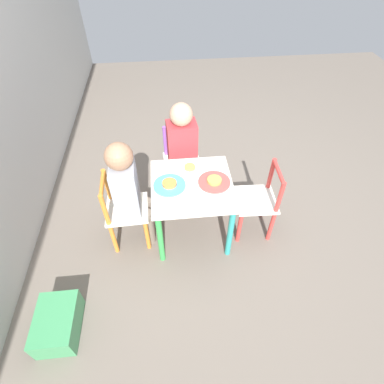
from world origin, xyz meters
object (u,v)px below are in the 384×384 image
chair_purple (182,162)px  plate_front (214,182)px  chair_orange (124,212)px  plate_back (170,185)px  kids_table (192,193)px  plate_right (190,168)px  storage_bin (58,324)px  child_right (182,147)px  child_back (129,188)px  chair_red (258,202)px

chair_purple → plate_front: 0.51m
chair_purple → plate_front: size_ratio=2.73×
chair_orange → plate_back: bearing=-89.1°
chair_purple → plate_front: chair_purple is taller
kids_table → plate_right: bearing=0.0°
chair_purple → plate_back: (-0.43, 0.10, 0.20)m
kids_table → storage_bin: kids_table is taller
chair_orange → plate_back: 0.36m
child_right → plate_front: (-0.37, -0.16, 0.00)m
child_back → plate_right: 0.40m
chair_purple → storage_bin: bearing=-130.0°
plate_right → chair_purple: bearing=6.2°
chair_red → plate_right: bearing=-107.1°
chair_orange → plate_right: size_ratio=3.53×
kids_table → storage_bin: 1.03m
chair_orange → storage_bin: chair_orange is taller
chair_purple → storage_bin: chair_purple is taller
plate_front → storage_bin: (-0.61, 0.92, -0.38)m
child_back → storage_bin: child_back is taller
kids_table → plate_right: (0.14, 0.00, 0.09)m
chair_orange → storage_bin: (-0.59, 0.35, -0.19)m
child_back → plate_front: bearing=-90.5°
chair_red → plate_front: (0.02, 0.30, 0.20)m
plate_right → storage_bin: plate_right is taller
plate_front → child_right: bearing=23.6°
chair_red → storage_bin: 1.37m
child_back → plate_front: 0.51m
child_back → chair_orange: bearing=90.0°
plate_back → plate_right: size_ratio=1.29×
chair_orange → child_right: 0.60m
chair_red → plate_front: size_ratio=2.73×
chair_purple → storage_bin: (-1.04, 0.75, -0.19)m
child_right → plate_back: 0.39m
plate_back → plate_front: size_ratio=0.99×
plate_back → plate_front: same height
plate_front → chair_purple: bearing=21.1°
chair_red → plate_front: chair_red is taller
chair_purple → child_right: child_right is taller
child_back → child_right: 0.52m
plate_front → storage_bin: bearing=123.5°
kids_table → chair_orange: (-0.01, 0.44, -0.11)m
chair_purple → plate_right: chair_purple is taller
chair_purple → child_back: bearing=-131.7°
plate_right → chair_red: bearing=-109.4°
plate_back → child_right: bearing=-16.1°
kids_table → storage_bin: (-0.61, 0.78, -0.29)m
chair_purple → plate_back: 0.49m
child_right → plate_back: (-0.37, 0.11, 0.00)m
chair_orange → storage_bin: 0.71m
chair_red → storage_bin: size_ratio=1.82×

